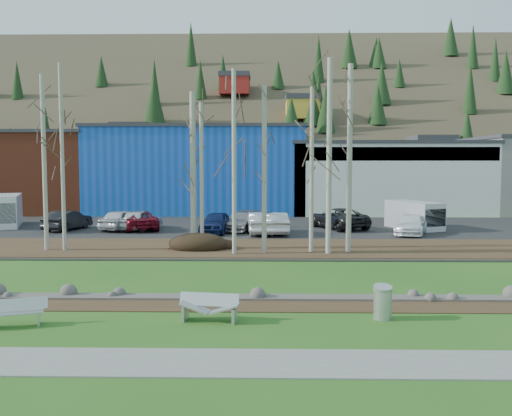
{
  "coord_description": "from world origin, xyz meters",
  "views": [
    {
      "loc": [
        0.66,
        -17.04,
        4.92
      ],
      "look_at": [
        0.05,
        12.67,
        2.5
      ],
      "focal_mm": 40.0,
      "sensor_mm": 36.0,
      "label": 1
    }
  ],
  "objects_px": {
    "car_2": "(140,220)",
    "car_5": "(274,223)",
    "car_8": "(260,223)",
    "car_0": "(122,220)",
    "bench_damaged": "(210,307)",
    "car_1": "(68,220)",
    "seagull": "(187,306)",
    "car_4": "(216,223)",
    "car_9": "(141,220)",
    "car_6": "(338,218)",
    "van_white": "(416,215)",
    "van_grey": "(3,211)",
    "litter_bin": "(383,304)",
    "car_3": "(242,221)",
    "car_7": "(411,225)",
    "bench_intact": "(16,313)"
  },
  "relations": [
    {
      "from": "bench_intact",
      "to": "car_8",
      "type": "relative_size",
      "value": 0.39
    },
    {
      "from": "car_5",
      "to": "car_6",
      "type": "relative_size",
      "value": 0.82
    },
    {
      "from": "car_4",
      "to": "car_7",
      "type": "height_order",
      "value": "car_4"
    },
    {
      "from": "car_8",
      "to": "van_white",
      "type": "bearing_deg",
      "value": -170.54
    },
    {
      "from": "bench_damaged",
      "to": "van_white",
      "type": "distance_m",
      "value": 26.29
    },
    {
      "from": "bench_damaged",
      "to": "car_4",
      "type": "distance_m",
      "value": 20.68
    },
    {
      "from": "car_5",
      "to": "car_8",
      "type": "height_order",
      "value": "same"
    },
    {
      "from": "car_7",
      "to": "van_grey",
      "type": "bearing_deg",
      "value": -166.73
    },
    {
      "from": "litter_bin",
      "to": "seagull",
      "type": "distance_m",
      "value": 6.32
    },
    {
      "from": "car_3",
      "to": "van_grey",
      "type": "bearing_deg",
      "value": -168.5
    },
    {
      "from": "bench_damaged",
      "to": "car_8",
      "type": "xyz_separation_m",
      "value": [
        1.27,
        20.24,
        0.44
      ]
    },
    {
      "from": "car_5",
      "to": "van_grey",
      "type": "bearing_deg",
      "value": -16.72
    },
    {
      "from": "bench_damaged",
      "to": "car_4",
      "type": "height_order",
      "value": "car_4"
    },
    {
      "from": "car_1",
      "to": "car_8",
      "type": "height_order",
      "value": "car_8"
    },
    {
      "from": "car_5",
      "to": "car_6",
      "type": "distance_m",
      "value": 5.59
    },
    {
      "from": "bench_intact",
      "to": "litter_bin",
      "type": "relative_size",
      "value": 1.74
    },
    {
      "from": "car_8",
      "to": "van_white",
      "type": "height_order",
      "value": "van_white"
    },
    {
      "from": "car_5",
      "to": "van_white",
      "type": "xyz_separation_m",
      "value": [
        10.09,
        2.96,
        0.25
      ]
    },
    {
      "from": "car_9",
      "to": "car_6",
      "type": "bearing_deg",
      "value": -159.75
    },
    {
      "from": "bench_intact",
      "to": "car_3",
      "type": "relative_size",
      "value": 0.37
    },
    {
      "from": "car_7",
      "to": "car_2",
      "type": "bearing_deg",
      "value": -165.89
    },
    {
      "from": "car_2",
      "to": "car_5",
      "type": "bearing_deg",
      "value": 148.35
    },
    {
      "from": "car_3",
      "to": "car_4",
      "type": "bearing_deg",
      "value": -120.23
    },
    {
      "from": "seagull",
      "to": "car_0",
      "type": "distance_m",
      "value": 22.49
    },
    {
      "from": "litter_bin",
      "to": "car_6",
      "type": "relative_size",
      "value": 0.18
    },
    {
      "from": "car_7",
      "to": "van_grey",
      "type": "relative_size",
      "value": 0.77
    },
    {
      "from": "bench_intact",
      "to": "car_0",
      "type": "relative_size",
      "value": 0.4
    },
    {
      "from": "van_grey",
      "to": "bench_intact",
      "type": "bearing_deg",
      "value": -83.76
    },
    {
      "from": "bench_damaged",
      "to": "car_1",
      "type": "relative_size",
      "value": 0.46
    },
    {
      "from": "car_1",
      "to": "car_4",
      "type": "xyz_separation_m",
      "value": [
        10.55,
        -1.47,
        0.02
      ]
    },
    {
      "from": "van_white",
      "to": "litter_bin",
      "type": "bearing_deg",
      "value": -131.7
    },
    {
      "from": "seagull",
      "to": "car_3",
      "type": "height_order",
      "value": "car_3"
    },
    {
      "from": "bench_intact",
      "to": "car_5",
      "type": "relative_size",
      "value": 0.39
    },
    {
      "from": "car_2",
      "to": "car_5",
      "type": "distance_m",
      "value": 9.72
    },
    {
      "from": "car_8",
      "to": "car_0",
      "type": "bearing_deg",
      "value": -17.53
    },
    {
      "from": "car_2",
      "to": "car_7",
      "type": "height_order",
      "value": "car_2"
    },
    {
      "from": "bench_damaged",
      "to": "car_1",
      "type": "height_order",
      "value": "car_1"
    },
    {
      "from": "bench_damaged",
      "to": "car_0",
      "type": "height_order",
      "value": "car_0"
    },
    {
      "from": "bench_damaged",
      "to": "car_8",
      "type": "bearing_deg",
      "value": 94.75
    },
    {
      "from": "car_0",
      "to": "van_white",
      "type": "bearing_deg",
      "value": -161.82
    },
    {
      "from": "car_4",
      "to": "car_2",
      "type": "bearing_deg",
      "value": 169.09
    },
    {
      "from": "van_white",
      "to": "bench_damaged",
      "type": "bearing_deg",
      "value": -142.84
    },
    {
      "from": "litter_bin",
      "to": "bench_damaged",
      "type": "bearing_deg",
      "value": -176.78
    },
    {
      "from": "bench_damaged",
      "to": "van_grey",
      "type": "bearing_deg",
      "value": 134.59
    },
    {
      "from": "car_0",
      "to": "car_6",
      "type": "distance_m",
      "value": 15.32
    },
    {
      "from": "car_5",
      "to": "bench_damaged",
      "type": "bearing_deg",
      "value": 78.13
    },
    {
      "from": "car_9",
      "to": "seagull",
      "type": "bearing_deg",
      "value": 122.19
    },
    {
      "from": "car_0",
      "to": "litter_bin",
      "type": "bearing_deg",
      "value": 137.83
    },
    {
      "from": "car_3",
      "to": "car_7",
      "type": "height_order",
      "value": "car_3"
    },
    {
      "from": "bench_intact",
      "to": "litter_bin",
      "type": "distance_m",
      "value": 11.2
    }
  ]
}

